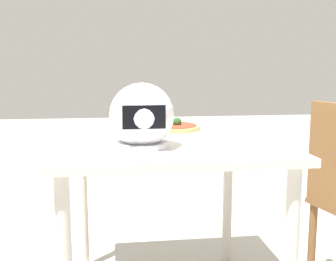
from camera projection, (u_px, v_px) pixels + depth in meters
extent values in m
cube|color=beige|center=(167.00, 142.00, 1.71)|extent=(0.89, 0.91, 0.03)
cylinder|color=beige|center=(228.00, 196.00, 2.21)|extent=(0.05, 0.05, 0.72)
cylinder|color=beige|center=(83.00, 202.00, 2.11)|extent=(0.05, 0.05, 0.72)
cylinder|color=white|center=(169.00, 131.00, 1.88)|extent=(0.32, 0.32, 0.01)
cylinder|color=tan|center=(169.00, 127.00, 1.88)|extent=(0.28, 0.28, 0.02)
cylinder|color=red|center=(169.00, 125.00, 1.88)|extent=(0.25, 0.25, 0.00)
sphere|color=#234C1E|center=(163.00, 124.00, 1.85)|extent=(0.03, 0.03, 0.03)
sphere|color=#234C1E|center=(173.00, 122.00, 1.91)|extent=(0.03, 0.03, 0.03)
sphere|color=#234C1E|center=(162.00, 121.00, 1.92)|extent=(0.04, 0.04, 0.04)
sphere|color=#234C1E|center=(177.00, 122.00, 1.88)|extent=(0.04, 0.04, 0.04)
cylinder|color=#E0D172|center=(156.00, 122.00, 1.89)|extent=(0.02, 0.02, 0.02)
cylinder|color=#E0D172|center=(164.00, 121.00, 1.95)|extent=(0.02, 0.02, 0.02)
cylinder|color=#E0D172|center=(164.00, 127.00, 1.77)|extent=(0.02, 0.02, 0.01)
sphere|color=silver|center=(142.00, 115.00, 1.50)|extent=(0.24, 0.24, 0.24)
cylinder|color=silver|center=(142.00, 144.00, 1.52)|extent=(0.20, 0.20, 0.02)
cube|color=black|center=(144.00, 117.00, 1.40)|extent=(0.15, 0.02, 0.08)
cylinder|color=brown|center=(312.00, 247.00, 1.92)|extent=(0.04, 0.04, 0.43)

